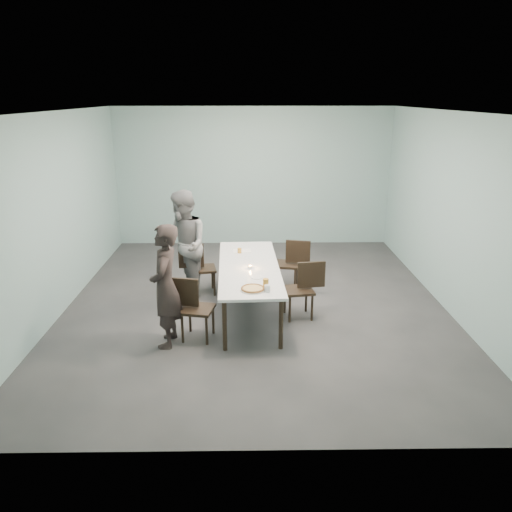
{
  "coord_description": "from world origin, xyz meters",
  "views": [
    {
      "loc": [
        -0.11,
        -7.44,
        3.23
      ],
      "look_at": [
        0.0,
        -0.58,
        1.0
      ],
      "focal_mm": 35.0,
      "sensor_mm": 36.0,
      "label": 1
    }
  ],
  "objects_px": {
    "chair_near_right": "(304,286)",
    "diner_far": "(184,246)",
    "beer_glass": "(266,284)",
    "table": "(249,269)",
    "chair_far_left": "(198,265)",
    "pizza": "(253,289)",
    "water_tumbler": "(267,288)",
    "side_plate": "(257,277)",
    "amber_tumbler": "(239,251)",
    "chair_far_right": "(291,261)",
    "chair_near_left": "(192,304)",
    "tealight": "(250,267)",
    "diner_near": "(165,286)"
  },
  "relations": [
    {
      "from": "diner_near",
      "to": "chair_near_left",
      "type": "bearing_deg",
      "value": 120.65
    },
    {
      "from": "amber_tumbler",
      "to": "side_plate",
      "type": "bearing_deg",
      "value": -77.22
    },
    {
      "from": "beer_glass",
      "to": "table",
      "type": "bearing_deg",
      "value": 103.02
    },
    {
      "from": "beer_glass",
      "to": "tealight",
      "type": "relative_size",
      "value": 2.68
    },
    {
      "from": "side_plate",
      "to": "diner_near",
      "type": "bearing_deg",
      "value": -156.15
    },
    {
      "from": "chair_near_right",
      "to": "side_plate",
      "type": "relative_size",
      "value": 4.83
    },
    {
      "from": "chair_far_right",
      "to": "pizza",
      "type": "distance_m",
      "value": 2.09
    },
    {
      "from": "water_tumbler",
      "to": "amber_tumbler",
      "type": "relative_size",
      "value": 1.12
    },
    {
      "from": "side_plate",
      "to": "tealight",
      "type": "xyz_separation_m",
      "value": [
        -0.09,
        0.39,
        0.02
      ]
    },
    {
      "from": "chair_far_right",
      "to": "diner_near",
      "type": "height_order",
      "value": "diner_near"
    },
    {
      "from": "pizza",
      "to": "water_tumbler",
      "type": "distance_m",
      "value": 0.2
    },
    {
      "from": "tealight",
      "to": "pizza",
      "type": "bearing_deg",
      "value": -87.81
    },
    {
      "from": "diner_far",
      "to": "beer_glass",
      "type": "xyz_separation_m",
      "value": [
        1.27,
        -1.55,
        -0.07
      ]
    },
    {
      "from": "chair_far_right",
      "to": "pizza",
      "type": "height_order",
      "value": "chair_far_right"
    },
    {
      "from": "pizza",
      "to": "beer_glass",
      "type": "relative_size",
      "value": 2.27
    },
    {
      "from": "chair_near_left",
      "to": "diner_near",
      "type": "relative_size",
      "value": 0.52
    },
    {
      "from": "table",
      "to": "chair_near_right",
      "type": "height_order",
      "value": "chair_near_right"
    },
    {
      "from": "diner_far",
      "to": "side_plate",
      "type": "xyz_separation_m",
      "value": [
        1.16,
        -1.1,
        -0.14
      ]
    },
    {
      "from": "table",
      "to": "chair_far_right",
      "type": "xyz_separation_m",
      "value": [
        0.73,
        0.98,
        -0.19
      ]
    },
    {
      "from": "chair_near_left",
      "to": "side_plate",
      "type": "xyz_separation_m",
      "value": [
        0.9,
        0.36,
        0.25
      ]
    },
    {
      "from": "beer_glass",
      "to": "chair_far_left",
      "type": "bearing_deg",
      "value": 121.81
    },
    {
      "from": "side_plate",
      "to": "table",
      "type": "bearing_deg",
      "value": 102.31
    },
    {
      "from": "water_tumbler",
      "to": "diner_far",
      "type": "bearing_deg",
      "value": 128.35
    },
    {
      "from": "diner_near",
      "to": "amber_tumbler",
      "type": "xyz_separation_m",
      "value": [
        0.94,
        1.69,
        -0.04
      ]
    },
    {
      "from": "diner_near",
      "to": "pizza",
      "type": "distance_m",
      "value": 1.15
    },
    {
      "from": "chair_far_left",
      "to": "side_plate",
      "type": "bearing_deg",
      "value": -62.58
    },
    {
      "from": "chair_near_left",
      "to": "side_plate",
      "type": "height_order",
      "value": "chair_near_left"
    },
    {
      "from": "table",
      "to": "amber_tumbler",
      "type": "xyz_separation_m",
      "value": [
        -0.15,
        0.66,
        0.1
      ]
    },
    {
      "from": "chair_near_left",
      "to": "chair_near_right",
      "type": "distance_m",
      "value": 1.74
    },
    {
      "from": "beer_glass",
      "to": "pizza",
      "type": "bearing_deg",
      "value": -173.58
    },
    {
      "from": "chair_far_left",
      "to": "beer_glass",
      "type": "distance_m",
      "value": 2.07
    },
    {
      "from": "diner_near",
      "to": "chair_near_right",
      "type": "bearing_deg",
      "value": 115.28
    },
    {
      "from": "chair_far_right",
      "to": "diner_near",
      "type": "relative_size",
      "value": 0.52
    },
    {
      "from": "chair_near_left",
      "to": "tealight",
      "type": "relative_size",
      "value": 15.54
    },
    {
      "from": "chair_far_right",
      "to": "side_plate",
      "type": "height_order",
      "value": "chair_far_right"
    },
    {
      "from": "chair_far_left",
      "to": "chair_far_right",
      "type": "relative_size",
      "value": 1.0
    },
    {
      "from": "chair_far_left",
      "to": "diner_near",
      "type": "bearing_deg",
      "value": -107.27
    },
    {
      "from": "chair_near_right",
      "to": "diner_far",
      "type": "height_order",
      "value": "diner_far"
    },
    {
      "from": "chair_near_left",
      "to": "chair_far_left",
      "type": "xyz_separation_m",
      "value": [
        -0.07,
        1.64,
        0.0
      ]
    },
    {
      "from": "diner_far",
      "to": "pizza",
      "type": "relative_size",
      "value": 5.28
    },
    {
      "from": "chair_near_left",
      "to": "chair_near_right",
      "type": "bearing_deg",
      "value": 33.81
    },
    {
      "from": "diner_near",
      "to": "side_plate",
      "type": "bearing_deg",
      "value": 115.47
    },
    {
      "from": "chair_near_left",
      "to": "amber_tumbler",
      "type": "bearing_deg",
      "value": 78.68
    },
    {
      "from": "table",
      "to": "chair_far_left",
      "type": "bearing_deg",
      "value": 137.78
    },
    {
      "from": "side_plate",
      "to": "amber_tumbler",
      "type": "bearing_deg",
      "value": 102.78
    },
    {
      "from": "chair_far_right",
      "to": "side_plate",
      "type": "xyz_separation_m",
      "value": [
        -0.62,
        -1.48,
        0.25
      ]
    },
    {
      "from": "chair_near_left",
      "to": "chair_far_right",
      "type": "height_order",
      "value": "same"
    },
    {
      "from": "chair_far_right",
      "to": "amber_tumbler",
      "type": "xyz_separation_m",
      "value": [
        -0.89,
        -0.32,
        0.29
      ]
    },
    {
      "from": "chair_far_right",
      "to": "amber_tumbler",
      "type": "distance_m",
      "value": 0.99
    },
    {
      "from": "chair_far_left",
      "to": "pizza",
      "type": "distance_m",
      "value": 1.99
    }
  ]
}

